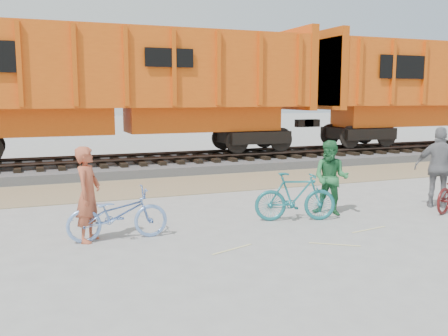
{
  "coord_description": "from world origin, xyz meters",
  "views": [
    {
      "loc": [
        -4.15,
        -8.46,
        2.61
      ],
      "look_at": [
        -0.25,
        1.5,
        1.07
      ],
      "focal_mm": 40.0,
      "sensor_mm": 36.0,
      "label": 1
    }
  ],
  "objects_px": {
    "bicycle_teal": "(295,197)",
    "person_solo": "(88,194)",
    "person_woman": "(440,168)",
    "person_man": "(331,178)",
    "hopper_car_center": "(118,85)",
    "bicycle_blue": "(118,214)"
  },
  "relations": [
    {
      "from": "bicycle_teal",
      "to": "person_solo",
      "type": "relative_size",
      "value": 0.99
    },
    {
      "from": "person_woman",
      "to": "bicycle_teal",
      "type": "bearing_deg",
      "value": 38.59
    },
    {
      "from": "bicycle_teal",
      "to": "person_man",
      "type": "distance_m",
      "value": 1.07
    },
    {
      "from": "person_solo",
      "to": "person_man",
      "type": "relative_size",
      "value": 1.05
    },
    {
      "from": "bicycle_teal",
      "to": "person_woman",
      "type": "relative_size",
      "value": 0.9
    },
    {
      "from": "hopper_car_center",
      "to": "bicycle_teal",
      "type": "height_order",
      "value": "hopper_car_center"
    },
    {
      "from": "person_woman",
      "to": "person_solo",
      "type": "bearing_deg",
      "value": 39.01
    },
    {
      "from": "bicycle_blue",
      "to": "bicycle_teal",
      "type": "relative_size",
      "value": 1.06
    },
    {
      "from": "bicycle_teal",
      "to": "person_woman",
      "type": "height_order",
      "value": "person_woman"
    },
    {
      "from": "bicycle_teal",
      "to": "hopper_car_center",
      "type": "bearing_deg",
      "value": 31.98
    },
    {
      "from": "hopper_car_center",
      "to": "bicycle_blue",
      "type": "bearing_deg",
      "value": -100.03
    },
    {
      "from": "hopper_car_center",
      "to": "bicycle_teal",
      "type": "relative_size",
      "value": 8.14
    },
    {
      "from": "bicycle_blue",
      "to": "person_man",
      "type": "height_order",
      "value": "person_man"
    },
    {
      "from": "bicycle_teal",
      "to": "person_man",
      "type": "xyz_separation_m",
      "value": [
        1.0,
        0.2,
        0.31
      ]
    },
    {
      "from": "person_man",
      "to": "person_woman",
      "type": "xyz_separation_m",
      "value": [
        2.8,
        -0.29,
        0.12
      ]
    },
    {
      "from": "bicycle_blue",
      "to": "person_man",
      "type": "distance_m",
      "value": 4.74
    },
    {
      "from": "person_solo",
      "to": "person_woman",
      "type": "relative_size",
      "value": 0.91
    },
    {
      "from": "person_man",
      "to": "person_woman",
      "type": "relative_size",
      "value": 0.87
    },
    {
      "from": "bicycle_teal",
      "to": "bicycle_blue",
      "type": "bearing_deg",
      "value": 108.06
    },
    {
      "from": "hopper_car_center",
      "to": "person_solo",
      "type": "bearing_deg",
      "value": -103.42
    },
    {
      "from": "person_woman",
      "to": "bicycle_blue",
      "type": "bearing_deg",
      "value": 39.71
    },
    {
      "from": "bicycle_blue",
      "to": "person_woman",
      "type": "distance_m",
      "value": 7.54
    }
  ]
}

